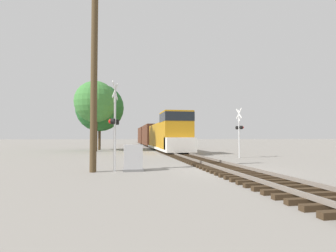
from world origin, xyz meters
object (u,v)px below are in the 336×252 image
utility_pole (94,73)px  crossing_signal_far (239,129)px  freight_train (153,136)px  relay_cabinet (133,158)px  tree_far_right (95,102)px  tree_mid_background (100,108)px  crossing_signal_near (114,122)px

utility_pole → crossing_signal_far: bearing=32.3°
freight_train → relay_cabinet: (-4.98, -32.53, -1.35)m
tree_far_right → tree_mid_background: size_ratio=0.96×
utility_pole → tree_far_right: (-1.86, 19.96, 1.10)m
crossing_signal_far → tree_far_right: 18.78m
crossing_signal_near → tree_far_right: tree_far_right is taller
tree_far_right → tree_mid_background: tree_mid_background is taller
freight_train → tree_far_right: (-8.87, -12.57, 4.16)m
relay_cabinet → freight_train: bearing=81.3°
crossing_signal_near → relay_cabinet: (0.98, -0.18, -1.87)m
freight_train → crossing_signal_near: size_ratio=9.66×
crossing_signal_far → tree_mid_background: bearing=35.1°
tree_far_right → crossing_signal_far: bearing=-43.9°
utility_pole → crossing_signal_near: bearing=9.5°
tree_mid_background → relay_cabinet: bearing=-81.2°
crossing_signal_far → tree_far_right: size_ratio=0.48×
crossing_signal_near → crossing_signal_far: (10.36, 7.03, -0.11)m
crossing_signal_far → utility_pole: (-11.41, -7.20, 2.64)m
relay_cabinet → tree_far_right: size_ratio=0.16×
relay_cabinet → crossing_signal_near: bearing=169.5°
crossing_signal_far → tree_mid_background: tree_mid_background is taller
relay_cabinet → tree_mid_background: tree_mid_background is taller
crossing_signal_far → tree_mid_background: 21.09m
freight_train → crossing_signal_far: 25.70m
utility_pole → tree_far_right: utility_pole is taller
freight_train → crossing_signal_far: size_ratio=10.65×
crossing_signal_near → tree_mid_background: 23.65m
tree_mid_background → freight_train: bearing=46.5°
crossing_signal_far → tree_mid_background: size_ratio=0.47×
freight_train → crossing_signal_near: bearing=-100.4°
crossing_signal_far → crossing_signal_near: bearing=120.6°
freight_train → crossing_signal_near: (-5.96, -32.35, 0.53)m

